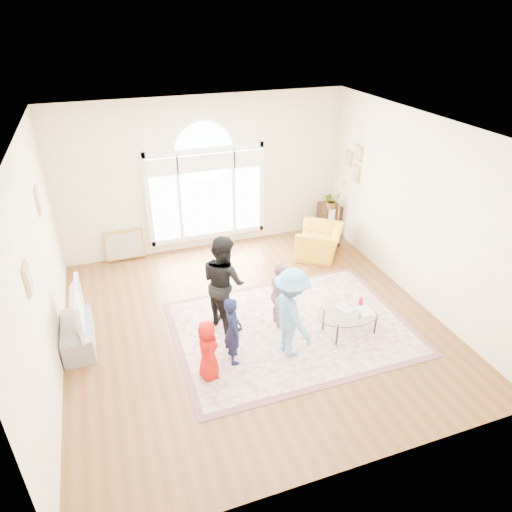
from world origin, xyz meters
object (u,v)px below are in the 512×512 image
object	(u,v)px
coffee_table	(350,312)
area_rug	(292,328)
television	(72,308)
armchair	(320,242)
tv_console	(78,336)

from	to	relation	value
coffee_table	area_rug	bearing A→B (deg)	150.62
coffee_table	television	bearing A→B (deg)	161.28
coffee_table	armchair	world-z (taller)	armchair
area_rug	coffee_table	world-z (taller)	coffee_table
television	armchair	distance (m)	5.05
coffee_table	armchair	size ratio (longest dim) A/B	1.19
area_rug	tv_console	distance (m)	3.37
armchair	coffee_table	bearing A→B (deg)	20.25
television	area_rug	bearing A→B (deg)	-11.77
area_rug	armchair	bearing A→B (deg)	53.99
coffee_table	armchair	distance (m)	2.61
area_rug	television	distance (m)	3.43
tv_console	area_rug	bearing A→B (deg)	-11.75
television	armchair	size ratio (longest dim) A/B	1.08
armchair	television	bearing A→B (deg)	-37.52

